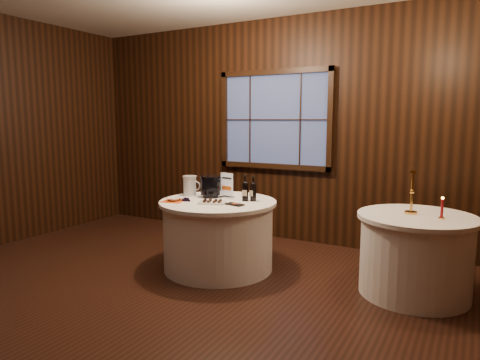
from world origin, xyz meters
The scene contains 16 objects.
ground centered at (0.00, 0.00, 0.00)m, with size 6.00×6.00×0.00m, color black.
back_wall centered at (0.00, 2.48, 1.54)m, with size 6.00×0.10×3.00m.
main_table centered at (0.00, 1.00, 0.39)m, with size 1.28×1.28×0.77m.
side_table centered at (2.00, 1.30, 0.39)m, with size 1.08×1.08×0.77m.
sign_stand centered at (0.00, 1.21, 0.87)m, with size 0.18×0.11×0.29m.
port_bottle_left centered at (0.27, 1.13, 0.89)m, with size 0.07×0.08×0.29m.
port_bottle_right centered at (0.35, 1.17, 0.89)m, with size 0.07×0.07×0.28m.
ice_bucket centered at (-0.19, 1.14, 0.90)m, with size 0.24×0.24×0.24m.
chocolate_plate centered at (0.03, 0.84, 0.79)m, with size 0.33×0.28×0.04m.
chocolate_box centered at (0.28, 0.87, 0.78)m, with size 0.19×0.10×0.02m, color black.
grape_bunch centered at (-0.28, 0.80, 0.79)m, with size 0.16×0.06×0.04m.
glass_pitcher centered at (-0.45, 1.11, 0.89)m, with size 0.22×0.16×0.23m.
orange_napkin centered at (-0.40, 0.74, 0.77)m, with size 0.23×0.23×0.00m, color #DC4E12.
cracker_bowl centered at (-0.40, 0.74, 0.79)m, with size 0.14×0.14×0.04m, color white.
brass_candlestick centered at (1.94, 1.33, 0.92)m, with size 0.12×0.12×0.41m.
red_candle centered at (2.21, 1.24, 0.85)m, with size 0.05×0.05×0.20m.
Camera 1 is at (2.46, -2.90, 1.65)m, focal length 32.00 mm.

